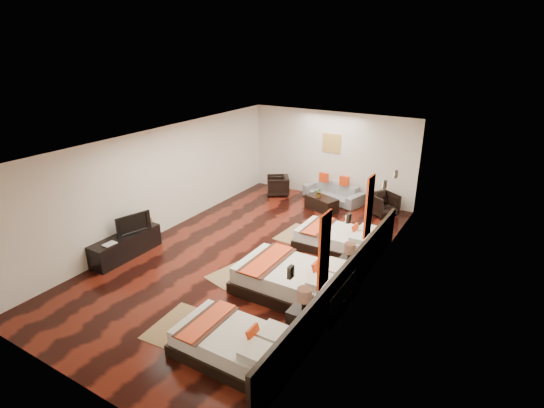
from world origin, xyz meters
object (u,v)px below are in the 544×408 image
Objects in this scene: bed_mid at (294,280)px; tv at (132,223)px; figurine at (146,219)px; bed_far at (338,239)px; nightstand_a at (304,319)px; armchair_right at (383,204)px; nightstand_b at (348,267)px; book at (106,243)px; coffee_table at (322,203)px; sofa at (333,192)px; armchair_left at (278,186)px; table_plant at (319,193)px; bed_near at (233,343)px; tv_console at (126,246)px.

bed_mid is 4.20m from tv.
figurine is (-0.05, 0.47, -0.09)m from tv.
nightstand_a reaches higher than bed_far.
nightstand_b is at bearing -141.58° from armchair_right.
coffee_table is (2.76, 5.63, -0.36)m from book.
book is at bearing -97.24° from sofa.
bed_far is 2.59m from coffee_table.
armchair_left is 2.36× the size of table_plant.
bed_near is at bearing -90.15° from bed_mid.
nightstand_a is 4.96m from tv_console.
tv is 0.85× the size of coffee_table.
nightstand_a is at bearing -55.59° from sofa.
coffee_table is at bearing 61.65° from tv_console.
coffee_table is at bearing 58.09° from figurine.
book is at bearing -116.13° from coffee_table.
tv_console is 7.23m from armchair_right.
bed_mid is at bearing -124.79° from nightstand_b.
sofa is (-1.43, 3.06, 0.03)m from bed_far.
bed_near is 2.62× the size of armchair_left.
bed_mid is 3.25× the size of armchair_left.
bed_far is 1.08× the size of tv_console.
figurine is at bearing 179.52° from bed_mid.
bed_mid is 4.25m from tv_console.
tv_console is 0.91× the size of sofa.
nightstand_a reaches higher than tv_console.
nightstand_b is at bearing -55.97° from table_plant.
nightstand_b is 1.21× the size of armchair_left.
tv is at bearing -162.93° from nightstand_b.
tv is 0.48m from figurine.
nightstand_b is at bearing -47.41° from sofa.
nightstand_b is 0.86× the size of coffee_table.
armchair_right is at bearing 94.19° from nightstand_a.
figurine is (-4.94, -1.04, 0.41)m from nightstand_b.
nightstand_b is at bearing 12.11° from armchair_left.
tv is at bearing -83.86° from figurine.
nightstand_a is 1.08× the size of nightstand_b.
nightstand_a is at bearing -55.03° from bed_mid.
bed_far is 6.76× the size of book.
bed_mid is at bearing -151.47° from armchair_right.
bed_far is 0.99× the size of sofa.
bed_far is at bearing -154.49° from armchair_right.
sofa is at bearing 90.00° from coffee_table.
bed_far reaches higher than coffee_table.
bed_near is 0.81× the size of bed_mid.
sofa is at bearing 104.95° from bed_mid.
coffee_table is at bearing 122.66° from nightstand_b.
bed_far is 1.95× the size of coffee_table.
nightstand_b reaches higher than tv_console.
bed_mid is 4.66m from table_plant.
book is at bearing 166.97° from bed_near.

